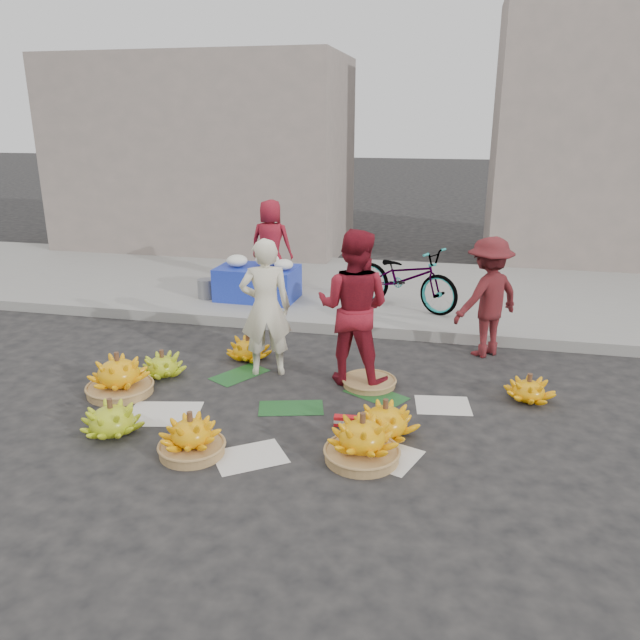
% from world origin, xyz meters
% --- Properties ---
extents(ground, '(80.00, 80.00, 0.00)m').
position_xyz_m(ground, '(0.00, 0.00, 0.00)').
color(ground, black).
rests_on(ground, ground).
extents(curb, '(40.00, 0.25, 0.15)m').
position_xyz_m(curb, '(0.00, 2.20, 0.07)').
color(curb, gray).
rests_on(curb, ground).
extents(sidewalk, '(40.00, 4.00, 0.12)m').
position_xyz_m(sidewalk, '(0.00, 4.30, 0.06)').
color(sidewalk, gray).
rests_on(sidewalk, ground).
extents(building_left, '(6.00, 3.00, 4.00)m').
position_xyz_m(building_left, '(-4.00, 7.20, 2.00)').
color(building_left, gray).
rests_on(building_left, sidewalk).
extents(building_right, '(5.00, 3.00, 5.00)m').
position_xyz_m(building_right, '(4.50, 7.70, 2.50)').
color(building_right, gray).
rests_on(building_right, sidewalk).
extents(newspaper_scatter, '(3.20, 1.80, 0.00)m').
position_xyz_m(newspaper_scatter, '(0.00, -0.80, 0.00)').
color(newspaper_scatter, silver).
rests_on(newspaper_scatter, ground).
extents(banana_leaves, '(2.00, 1.00, 0.00)m').
position_xyz_m(banana_leaves, '(-0.10, 0.20, 0.00)').
color(banana_leaves, '#17451E').
rests_on(banana_leaves, ground).
extents(banana_bunch_0, '(0.70, 0.70, 0.47)m').
position_xyz_m(banana_bunch_0, '(-1.97, -0.25, 0.20)').
color(banana_bunch_0, olive).
rests_on(banana_bunch_0, ground).
extents(banana_bunch_1, '(0.69, 0.69, 0.36)m').
position_xyz_m(banana_bunch_1, '(-1.58, -1.08, 0.16)').
color(banana_bunch_1, '#87A818').
rests_on(banana_bunch_1, ground).
extents(banana_bunch_2, '(0.64, 0.64, 0.41)m').
position_xyz_m(banana_bunch_2, '(-0.71, -1.26, 0.17)').
color(banana_bunch_2, olive).
rests_on(banana_bunch_2, ground).
extents(banana_bunch_3, '(0.64, 0.64, 0.44)m').
position_xyz_m(banana_bunch_3, '(0.76, -1.03, 0.19)').
color(banana_bunch_3, olive).
rests_on(banana_bunch_3, ground).
extents(banana_bunch_4, '(0.71, 0.71, 0.36)m').
position_xyz_m(banana_bunch_4, '(0.89, -0.55, 0.16)').
color(banana_bunch_4, '#F8AE0C').
rests_on(banana_bunch_4, ground).
extents(banana_bunch_5, '(0.59, 0.59, 0.30)m').
position_xyz_m(banana_bunch_5, '(2.25, 0.51, 0.13)').
color(banana_bunch_5, '#F8AE0C').
rests_on(banana_bunch_5, ground).
extents(banana_bunch_6, '(0.58, 0.58, 0.31)m').
position_xyz_m(banana_bunch_6, '(-1.74, 0.28, 0.13)').
color(banana_bunch_6, '#87A818').
rests_on(banana_bunch_6, ground).
extents(banana_bunch_7, '(0.60, 0.60, 0.33)m').
position_xyz_m(banana_bunch_7, '(-0.96, 0.98, 0.14)').
color(banana_bunch_7, '#F8AE0C').
rests_on(banana_bunch_7, ground).
extents(basket_spare, '(0.74, 0.74, 0.07)m').
position_xyz_m(basket_spare, '(0.59, 0.53, 0.03)').
color(basket_spare, olive).
rests_on(basket_spare, ground).
extents(incense_stack, '(0.25, 0.09, 0.10)m').
position_xyz_m(incense_stack, '(0.52, -0.45, 0.06)').
color(incense_stack, red).
rests_on(incense_stack, ground).
extents(vendor_cream, '(0.66, 0.54, 1.57)m').
position_xyz_m(vendor_cream, '(-0.61, 0.63, 0.78)').
color(vendor_cream, '#EBE4C5').
rests_on(vendor_cream, ground).
extents(vendor_red, '(0.90, 0.74, 1.71)m').
position_xyz_m(vendor_red, '(0.39, 0.62, 0.85)').
color(vendor_red, maroon).
rests_on(vendor_red, ground).
extents(man_striped, '(1.07, 1.05, 1.47)m').
position_xyz_m(man_striped, '(1.83, 1.79, 0.73)').
color(man_striped, maroon).
rests_on(man_striped, ground).
extents(flower_table, '(1.23, 0.80, 0.70)m').
position_xyz_m(flower_table, '(-1.53, 3.14, 0.41)').
color(flower_table, '#192CA8').
rests_on(flower_table, sidewalk).
extents(grey_bucket, '(0.26, 0.26, 0.30)m').
position_xyz_m(grey_bucket, '(-2.33, 3.01, 0.27)').
color(grey_bucket, slate).
rests_on(grey_bucket, sidewalk).
extents(flower_vendor, '(0.71, 0.47, 1.43)m').
position_xyz_m(flower_vendor, '(-1.56, 3.98, 0.83)').
color(flower_vendor, maroon).
rests_on(flower_vendor, sidewalk).
extents(bicycle, '(1.33, 1.83, 0.92)m').
position_xyz_m(bicycle, '(0.71, 3.18, 0.58)').
color(bicycle, gray).
rests_on(bicycle, sidewalk).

